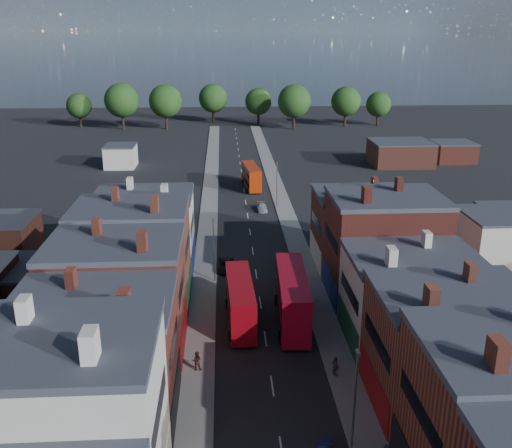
{
  "coord_description": "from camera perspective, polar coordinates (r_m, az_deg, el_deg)",
  "views": [
    {
      "loc": [
        -3.86,
        -34.04,
        29.14
      ],
      "look_at": [
        0.0,
        32.24,
        6.61
      ],
      "focal_mm": 40.0,
      "sensor_mm": 36.0,
      "label": 1
    }
  ],
  "objects": [
    {
      "name": "bus_2",
      "position": [
        111.13,
        -0.47,
        4.82
      ],
      "size": [
        3.45,
        10.53,
        4.46
      ],
      "rotation": [
        0.0,
        0.0,
        0.11
      ],
      "color": "#AA2607",
      "rests_on": "ground"
    },
    {
      "name": "ped_3",
      "position": [
        52.33,
        7.95,
        -13.91
      ],
      "size": [
        0.81,
        1.2,
        1.88
      ],
      "primitive_type": "imported",
      "rotation": [
        0.0,
        0.0,
        1.88
      ],
      "color": "#5D5650",
      "rests_on": "pavement_east"
    },
    {
      "name": "pavement_east",
      "position": [
        89.53,
        3.49,
        -0.25
      ],
      "size": [
        3.0,
        200.0,
        0.12
      ],
      "primitive_type": "cube",
      "color": "gray",
      "rests_on": "ground"
    },
    {
      "name": "car_2",
      "position": [
        73.36,
        -3.02,
        -4.16
      ],
      "size": [
        2.11,
        4.52,
        1.25
      ],
      "primitive_type": "imported",
      "rotation": [
        0.0,
        0.0,
        -0.01
      ],
      "color": "black",
      "rests_on": "ground"
    },
    {
      "name": "terrace_west",
      "position": [
        42.31,
        -17.24,
        -15.15
      ],
      "size": [
        12.0,
        80.0,
        12.27
      ],
      "primitive_type": "cube",
      "color": "maroon",
      "rests_on": "ground"
    },
    {
      "name": "lamp_post_2",
      "position": [
        68.55,
        -4.24,
        -2.19
      ],
      "size": [
        0.25,
        0.7,
        8.12
      ],
      "color": "slate",
      "rests_on": "ground"
    },
    {
      "name": "pavement_west",
      "position": [
        88.96,
        -4.85,
        -0.41
      ],
      "size": [
        3.0,
        200.0,
        0.12
      ],
      "primitive_type": "cube",
      "color": "gray",
      "rests_on": "ground"
    },
    {
      "name": "lamp_post_3",
      "position": [
        97.58,
        2.11,
        4.23
      ],
      "size": [
        0.25,
        0.7,
        8.12
      ],
      "color": "slate",
      "rests_on": "ground"
    },
    {
      "name": "bus_1",
      "position": [
        59.81,
        3.63,
        -7.31
      ],
      "size": [
        3.58,
        12.63,
        5.4
      ],
      "rotation": [
        0.0,
        0.0,
        -0.04
      ],
      "color": "#BA0A21",
      "rests_on": "ground"
    },
    {
      "name": "terrace_east",
      "position": [
        44.79,
        21.35,
        -13.6
      ],
      "size": [
        12.0,
        80.0,
        12.27
      ],
      "primitive_type": "cube",
      "color": "maroon",
      "rests_on": "ground"
    },
    {
      "name": "bus_0",
      "position": [
        59.73,
        -1.59,
        -7.67
      ],
      "size": [
        3.1,
        11.13,
        4.77
      ],
      "rotation": [
        0.0,
        0.0,
        0.04
      ],
      "color": "#B60A17",
      "rests_on": "ground"
    },
    {
      "name": "car_3",
      "position": [
        97.31,
        0.61,
        1.67
      ],
      "size": [
        1.7,
        3.98,
        1.14
      ],
      "primitive_type": "imported",
      "rotation": [
        0.0,
        0.0,
        0.02
      ],
      "color": "silver",
      "rests_on": "ground"
    },
    {
      "name": "ped_1",
      "position": [
        52.94,
        -5.96,
        -13.44
      ],
      "size": [
        0.91,
        0.53,
        1.82
      ],
      "primitive_type": "imported",
      "rotation": [
        0.0,
        0.0,
        3.09
      ],
      "color": "#44211B",
      "rests_on": "pavement_west"
    },
    {
      "name": "lamp_post_1",
      "position": [
        42.87,
        9.89,
        -16.33
      ],
      "size": [
        0.25,
        0.7,
        8.12
      ],
      "color": "slate",
      "rests_on": "ground"
    }
  ]
}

